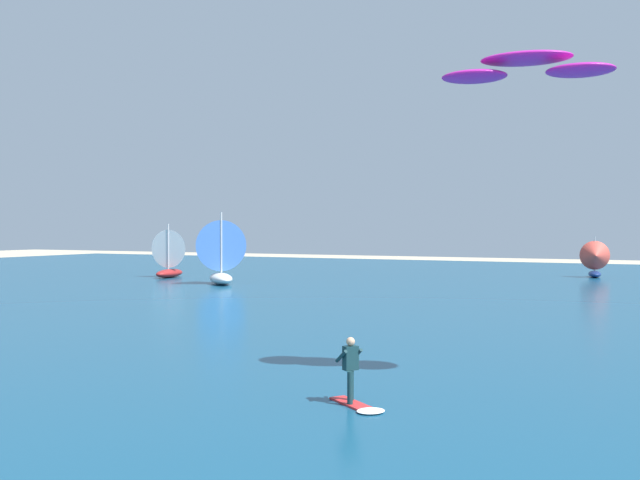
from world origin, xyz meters
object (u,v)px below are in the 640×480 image
kitesurfer (354,381)px  sailboat_anchored_offshore (173,253)px  sailboat_heeled_over (595,259)px  kite (526,68)px  sailboat_outermost (219,251)px

kitesurfer → sailboat_anchored_offshore: size_ratio=0.40×
sailboat_heeled_over → kitesurfer: bearing=-90.8°
sailboat_heeled_over → sailboat_anchored_offshore: size_ratio=0.76×
kite → sailboat_outermost: (-28.56, 26.97, -6.28)m
sailboat_heeled_over → sailboat_anchored_offshore: bearing=-154.8°
kite → sailboat_anchored_offshore: 48.64m
sailboat_outermost → sailboat_anchored_offshore: bearing=151.1°
sailboat_heeled_over → kite: bearing=-86.8°
kite → kitesurfer: bearing=-127.8°
kite → sailboat_outermost: bearing=136.6°
kitesurfer → sailboat_anchored_offshore: bearing=133.0°
kitesurfer → sailboat_anchored_offshore: 48.78m
kitesurfer → kite: kite is taller
sailboat_anchored_offshore → sailboat_heeled_over: bearing=25.2°
kite → sailboat_heeled_over: bearing=93.2°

